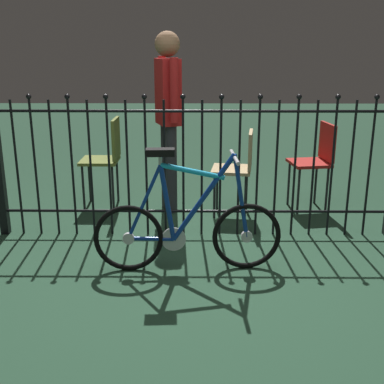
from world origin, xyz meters
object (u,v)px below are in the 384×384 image
(bicycle, at_px, (187,228))
(chair_olive, at_px, (107,154))
(person_visitor, at_px, (168,106))
(chair_tan, at_px, (239,164))
(chair_red, at_px, (317,157))

(bicycle, height_order, chair_olive, bicycle)
(bicycle, height_order, person_visitor, person_visitor)
(person_visitor, bearing_deg, bicycle, -81.38)
(bicycle, xyz_separation_m, chair_tan, (0.47, 1.23, 0.18))
(chair_red, height_order, chair_olive, chair_olive)
(chair_olive, bearing_deg, chair_tan, -10.73)
(chair_red, bearing_deg, person_visitor, -177.75)
(person_visitor, bearing_deg, chair_tan, -11.39)
(person_visitor, bearing_deg, chair_olive, 169.99)
(chair_tan, height_order, chair_olive, chair_olive)
(chair_olive, distance_m, person_visitor, 0.80)
(chair_red, xyz_separation_m, person_visitor, (-1.46, -0.06, 0.50))
(chair_tan, xyz_separation_m, person_visitor, (-0.68, 0.14, 0.53))
(chair_red, bearing_deg, bicycle, -131.27)
(bicycle, relative_size, chair_olive, 1.53)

